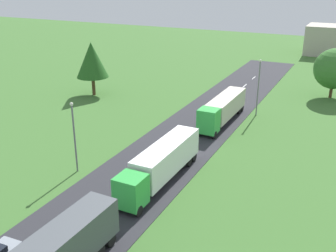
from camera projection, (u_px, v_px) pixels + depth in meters
road at (93, 217)px, 34.27m from camera, size 10.00×140.00×0.06m
lane_marking_centre at (58, 247)px, 30.49m from camera, size 0.16×118.73×0.01m
truck_second at (161, 163)px, 39.24m from camera, size 2.63×13.39×3.62m
truck_third at (223, 108)px, 54.98m from camera, size 2.59×13.18×3.57m
lamppost_second at (74, 134)px, 40.61m from camera, size 0.36×0.36×7.62m
lamppost_third at (258, 85)px, 56.99m from camera, size 0.36×0.36×8.23m
tree_oak at (92, 60)px, 66.13m from camera, size 5.30×5.30×8.95m
tree_maple at (334, 69)px, 65.05m from camera, size 6.59×6.59×8.18m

